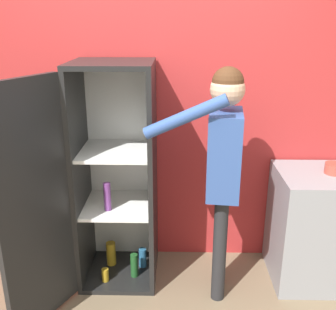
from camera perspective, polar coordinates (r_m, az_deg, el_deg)
wall_back at (r=3.21m, az=-2.53°, el=5.89°), size 7.00×0.06×2.55m
refrigerator at (r=2.99m, az=-9.66°, el=-3.92°), size 0.90×1.11×1.73m
person at (r=2.74m, az=7.98°, el=-0.02°), size 0.68×0.52×1.73m
counter at (r=3.37m, az=20.88°, el=-9.74°), size 0.68×0.61×0.91m
bowl at (r=3.20m, az=23.00°, el=-1.81°), size 0.14×0.14×0.08m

